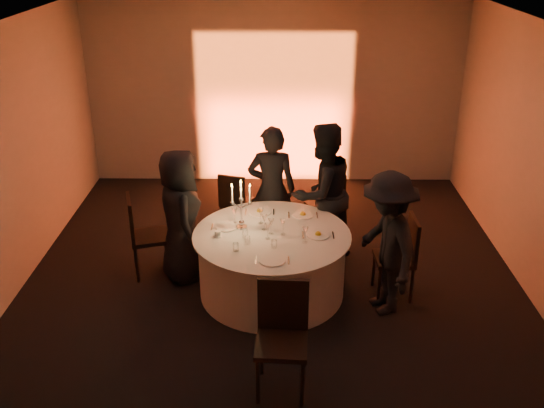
{
  "coord_description": "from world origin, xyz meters",
  "views": [
    {
      "loc": [
        0.07,
        -6.08,
        3.95
      ],
      "look_at": [
        0.0,
        0.2,
        1.05
      ],
      "focal_mm": 40.0,
      "sensor_mm": 36.0,
      "label": 1
    }
  ],
  "objects_px": {
    "chair_left": "(142,231)",
    "chair_front": "(282,330)",
    "chair_back_right": "(327,203)",
    "coffee_cup": "(218,234)",
    "chair_back_left": "(235,199)",
    "guest_back_right": "(322,193)",
    "candelabra": "(241,211)",
    "banquet_table": "(272,263)",
    "guest_left": "(181,216)",
    "guest_back_left": "(272,190)",
    "chair_right": "(402,253)",
    "guest_right": "(387,244)"
  },
  "relations": [
    {
      "from": "banquet_table",
      "to": "candelabra",
      "type": "xyz_separation_m",
      "value": [
        -0.35,
        0.15,
        0.6
      ]
    },
    {
      "from": "chair_back_right",
      "to": "guest_left",
      "type": "bearing_deg",
      "value": 3.47
    },
    {
      "from": "coffee_cup",
      "to": "chair_right",
      "type": "bearing_deg",
      "value": 0.68
    },
    {
      "from": "chair_back_left",
      "to": "candelabra",
      "type": "height_order",
      "value": "candelabra"
    },
    {
      "from": "chair_left",
      "to": "guest_right",
      "type": "distance_m",
      "value": 2.92
    },
    {
      "from": "chair_left",
      "to": "chair_front",
      "type": "distance_m",
      "value": 2.6
    },
    {
      "from": "guest_left",
      "to": "guest_right",
      "type": "bearing_deg",
      "value": -124.01
    },
    {
      "from": "chair_back_left",
      "to": "chair_right",
      "type": "bearing_deg",
      "value": 159.17
    },
    {
      "from": "chair_right",
      "to": "guest_back_right",
      "type": "relative_size",
      "value": 0.54
    },
    {
      "from": "chair_left",
      "to": "chair_back_right",
      "type": "relative_size",
      "value": 1.11
    },
    {
      "from": "guest_left",
      "to": "guest_back_left",
      "type": "relative_size",
      "value": 0.96
    },
    {
      "from": "guest_back_right",
      "to": "candelabra",
      "type": "height_order",
      "value": "guest_back_right"
    },
    {
      "from": "coffee_cup",
      "to": "chair_front",
      "type": "bearing_deg",
      "value": -64.56
    },
    {
      "from": "chair_back_left",
      "to": "guest_back_left",
      "type": "bearing_deg",
      "value": 153.96
    },
    {
      "from": "banquet_table",
      "to": "guest_back_right",
      "type": "xyz_separation_m",
      "value": [
        0.62,
        0.85,
        0.52
      ]
    },
    {
      "from": "chair_right",
      "to": "guest_back_left",
      "type": "distance_m",
      "value": 1.88
    },
    {
      "from": "chair_back_left",
      "to": "guest_back_right",
      "type": "xyz_separation_m",
      "value": [
        1.15,
        -0.7,
        0.41
      ]
    },
    {
      "from": "guest_left",
      "to": "candelabra",
      "type": "distance_m",
      "value": 0.78
    },
    {
      "from": "chair_back_left",
      "to": "guest_back_left",
      "type": "distance_m",
      "value": 0.8
    },
    {
      "from": "chair_back_right",
      "to": "coffee_cup",
      "type": "relative_size",
      "value": 8.5
    },
    {
      "from": "chair_left",
      "to": "chair_back_right",
      "type": "distance_m",
      "value": 2.51
    },
    {
      "from": "chair_back_right",
      "to": "guest_back_right",
      "type": "relative_size",
      "value": 0.52
    },
    {
      "from": "guest_back_left",
      "to": "guest_right",
      "type": "bearing_deg",
      "value": 132.84
    },
    {
      "from": "chair_left",
      "to": "guest_left",
      "type": "xyz_separation_m",
      "value": [
        0.49,
        -0.06,
        0.24
      ]
    },
    {
      "from": "coffee_cup",
      "to": "candelabra",
      "type": "height_order",
      "value": "candelabra"
    },
    {
      "from": "guest_back_left",
      "to": "coffee_cup",
      "type": "height_order",
      "value": "guest_back_left"
    },
    {
      "from": "chair_left",
      "to": "guest_right",
      "type": "xyz_separation_m",
      "value": [
        2.82,
        -0.73,
        0.24
      ]
    },
    {
      "from": "chair_back_right",
      "to": "coffee_cup",
      "type": "height_order",
      "value": "chair_back_right"
    },
    {
      "from": "chair_front",
      "to": "guest_right",
      "type": "relative_size",
      "value": 0.65
    },
    {
      "from": "chair_back_left",
      "to": "chair_left",
      "type": "bearing_deg",
      "value": 65.19
    },
    {
      "from": "guest_back_right",
      "to": "chair_right",
      "type": "bearing_deg",
      "value": 98.38
    },
    {
      "from": "chair_left",
      "to": "guest_left",
      "type": "height_order",
      "value": "guest_left"
    },
    {
      "from": "guest_right",
      "to": "coffee_cup",
      "type": "height_order",
      "value": "guest_right"
    },
    {
      "from": "chair_front",
      "to": "guest_left",
      "type": "bearing_deg",
      "value": 125.56
    },
    {
      "from": "chair_front",
      "to": "coffee_cup",
      "type": "xyz_separation_m",
      "value": [
        -0.72,
        1.51,
        0.19
      ]
    },
    {
      "from": "chair_right",
      "to": "chair_back_right",
      "type": "bearing_deg",
      "value": -153.7
    },
    {
      "from": "banquet_table",
      "to": "coffee_cup",
      "type": "distance_m",
      "value": 0.74
    },
    {
      "from": "guest_left",
      "to": "guest_back_left",
      "type": "distance_m",
      "value": 1.29
    },
    {
      "from": "chair_left",
      "to": "chair_front",
      "type": "height_order",
      "value": "chair_front"
    },
    {
      "from": "chair_back_right",
      "to": "guest_right",
      "type": "relative_size",
      "value": 0.57
    },
    {
      "from": "guest_right",
      "to": "chair_back_left",
      "type": "bearing_deg",
      "value": -151.22
    },
    {
      "from": "chair_right",
      "to": "guest_back_right",
      "type": "height_order",
      "value": "guest_back_right"
    },
    {
      "from": "coffee_cup",
      "to": "guest_right",
      "type": "bearing_deg",
      "value": -8.18
    },
    {
      "from": "chair_right",
      "to": "guest_back_right",
      "type": "bearing_deg",
      "value": -137.12
    },
    {
      "from": "chair_front",
      "to": "guest_left",
      "type": "distance_m",
      "value": 2.27
    },
    {
      "from": "chair_back_left",
      "to": "guest_left",
      "type": "xyz_separation_m",
      "value": [
        -0.55,
        -1.21,
        0.33
      ]
    },
    {
      "from": "banquet_table",
      "to": "candelabra",
      "type": "bearing_deg",
      "value": 156.5
    },
    {
      "from": "banquet_table",
      "to": "guest_left",
      "type": "relative_size",
      "value": 1.1
    },
    {
      "from": "chair_back_right",
      "to": "guest_right",
      "type": "height_order",
      "value": "guest_right"
    },
    {
      "from": "chair_back_left",
      "to": "chair_right",
      "type": "distance_m",
      "value": 2.57
    }
  ]
}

